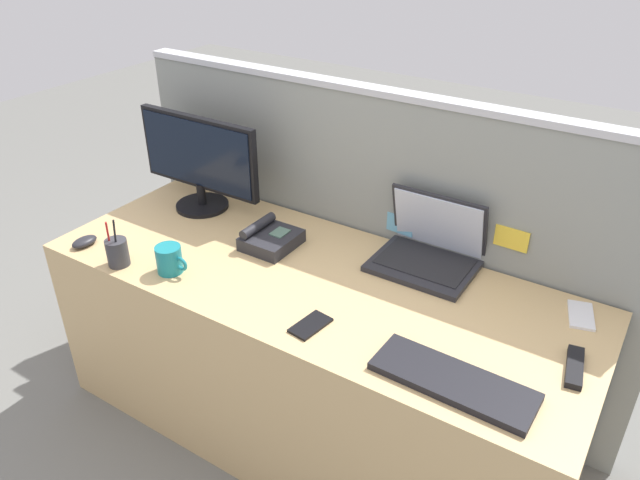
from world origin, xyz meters
TOP-DOWN VIEW (x-y plane):
  - ground_plane at (0.00, 0.00)m, footprint 10.00×10.00m
  - desk at (0.00, 0.00)m, footprint 1.93×0.75m
  - cubicle_divider at (0.00, 0.41)m, footprint 2.12×0.08m
  - desktop_monitor at (-0.68, 0.20)m, footprint 0.57×0.22m
  - laptop at (0.30, 0.30)m, footprint 0.35×0.28m
  - desk_phone at (-0.25, 0.09)m, footprint 0.18×0.20m
  - keyboard_main at (0.61, -0.24)m, footprint 0.45×0.17m
  - computer_mouse_right_hand at (-0.83, -0.29)m, footprint 0.07×0.10m
  - pen_cup at (-0.62, -0.31)m, footprint 0.08×0.08m
  - cell_phone_white_slab at (0.83, 0.26)m, footprint 0.11×0.16m
  - cell_phone_black_slab at (0.15, -0.24)m, footprint 0.09×0.14m
  - tv_remote at (0.87, 0.00)m, footprint 0.07×0.18m
  - coffee_mug at (-0.43, -0.24)m, footprint 0.13×0.09m

SIDE VIEW (x-z plane):
  - ground_plane at x=0.00m, z-range 0.00..0.00m
  - desk at x=0.00m, z-range 0.00..0.71m
  - cubicle_divider at x=0.00m, z-range 0.00..1.28m
  - cell_phone_white_slab at x=0.83m, z-range 0.71..0.72m
  - cell_phone_black_slab at x=0.15m, z-range 0.71..0.72m
  - tv_remote at x=0.87m, z-range 0.71..0.73m
  - keyboard_main at x=0.61m, z-range 0.71..0.74m
  - computer_mouse_right_hand at x=-0.83m, z-range 0.71..0.75m
  - desk_phone at x=-0.25m, z-range 0.70..0.79m
  - coffee_mug at x=-0.43m, z-range 0.71..0.81m
  - pen_cup at x=-0.62m, z-range 0.67..0.86m
  - laptop at x=0.30m, z-range 0.65..0.90m
  - desktop_monitor at x=-0.68m, z-range 0.73..1.12m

